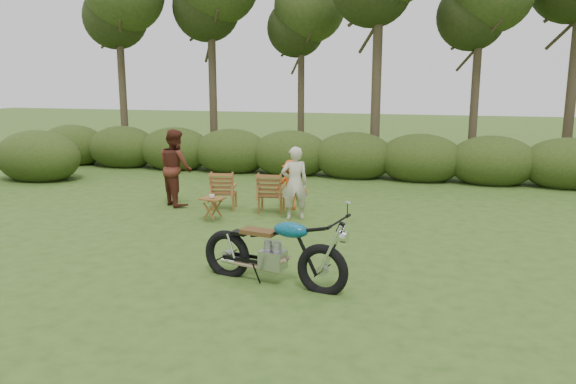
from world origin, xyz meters
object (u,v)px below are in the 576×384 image
(adult_b, at_px, (177,205))
(cup, at_px, (212,196))
(motorcycle, at_px, (273,283))
(side_table, at_px, (213,209))
(child, at_px, (291,209))
(lawn_chair_right, at_px, (271,212))
(adult_a, at_px, (295,219))
(lawn_chair_left, at_px, (224,209))

(adult_b, bearing_deg, cup, 178.06)
(motorcycle, height_order, side_table, motorcycle)
(side_table, bearing_deg, child, 48.33)
(side_table, distance_m, adult_b, 1.89)
(lawn_chair_right, height_order, adult_a, adult_a)
(lawn_chair_left, xyz_separation_m, child, (1.51, 0.38, 0.00))
(adult_a, bearing_deg, child, -94.79)
(lawn_chair_left, bearing_deg, lawn_chair_right, 166.46)
(child, bearing_deg, adult_a, 102.92)
(lawn_chair_left, distance_m, child, 1.56)
(side_table, height_order, child, child)
(adult_b, distance_m, child, 2.78)
(motorcycle, relative_size, cup, 19.03)
(motorcycle, bearing_deg, lawn_chair_right, 118.59)
(side_table, relative_size, cup, 4.24)
(motorcycle, height_order, adult_b, adult_b)
(lawn_chair_left, relative_size, adult_a, 0.57)
(adult_b, bearing_deg, lawn_chair_right, -143.81)
(adult_a, bearing_deg, motorcycle, 75.51)
(lawn_chair_right, distance_m, lawn_chair_left, 1.16)
(lawn_chair_left, relative_size, child, 0.78)
(lawn_chair_left, xyz_separation_m, adult_b, (-1.26, 0.08, 0.00))
(side_table, bearing_deg, lawn_chair_left, 99.61)
(child, bearing_deg, side_table, 41.24)
(motorcycle, height_order, cup, motorcycle)
(motorcycle, bearing_deg, side_table, 137.14)
(adult_a, xyz_separation_m, child, (-0.33, 0.90, 0.00))
(lawn_chair_left, bearing_deg, child, -178.79)
(cup, distance_m, adult_a, 1.84)
(cup, bearing_deg, adult_b, 139.58)
(lawn_chair_right, relative_size, side_table, 1.85)
(lawn_chair_right, xyz_separation_m, cup, (-0.95, -1.15, 0.55))
(lawn_chair_right, distance_m, cup, 1.59)
(side_table, distance_m, child, 2.01)
(adult_a, height_order, child, adult_a)
(motorcycle, xyz_separation_m, lawn_chair_right, (-1.37, 4.28, 0.00))
(side_table, xyz_separation_m, child, (1.32, 1.49, -0.25))
(lawn_chair_right, xyz_separation_m, child, (0.36, 0.39, 0.00))
(cup, relative_size, adult_a, 0.07)
(adult_b, relative_size, child, 1.58)
(motorcycle, bearing_deg, adult_b, 141.70)
(cup, xyz_separation_m, adult_a, (1.64, 0.64, -0.55))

